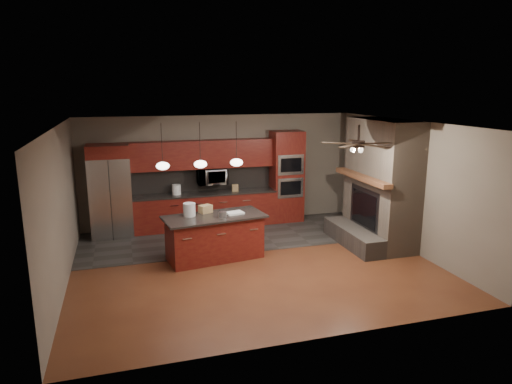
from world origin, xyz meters
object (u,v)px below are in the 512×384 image
object	(u,v)px
counter_box	(235,188)
white_bucket	(189,210)
refrigerator	(110,191)
oven_tower	(287,177)
cardboard_box	(205,209)
counter_bucket	(176,190)
paint_can	(223,214)
paint_tray	(235,213)
microwave	(212,176)
kitchen_island	(215,237)

from	to	relation	value
counter_box	white_bucket	bearing A→B (deg)	-116.74
refrigerator	white_bucket	xyz separation A→B (m)	(1.55, -2.01, -0.04)
oven_tower	cardboard_box	size ratio (longest dim) A/B	9.41
counter_bucket	white_bucket	bearing A→B (deg)	-89.77
paint_can	paint_tray	world-z (taller)	paint_can
microwave	counter_bucket	xyz separation A→B (m)	(-0.90, -0.05, -0.28)
white_bucket	counter_bucket	world-z (taller)	white_bucket
paint_can	counter_box	world-z (taller)	counter_box
white_bucket	cardboard_box	world-z (taller)	white_bucket
kitchen_island	counter_bucket	distance (m)	2.34
counter_bucket	paint_can	bearing A→B (deg)	-74.84
microwave	counter_box	size ratio (longest dim) A/B	4.23
white_bucket	paint_tray	xyz separation A→B (m)	(0.93, -0.09, -0.12)
paint_can	counter_box	xyz separation A→B (m)	(0.83, 2.31, 0.01)
paint_tray	counter_box	world-z (taller)	counter_box
oven_tower	cardboard_box	xyz separation A→B (m)	(-2.51, -1.92, -0.19)
white_bucket	counter_box	distance (m)	2.52
refrigerator	paint_can	bearing A→B (deg)	-46.26
oven_tower	counter_box	xyz separation A→B (m)	(-1.41, -0.04, -0.21)
oven_tower	white_bucket	bearing A→B (deg)	-143.97
oven_tower	refrigerator	xyz separation A→B (m)	(-4.42, -0.07, -0.09)
counter_bucket	paint_tray	bearing A→B (deg)	-66.83
paint_can	cardboard_box	size ratio (longest dim) A/B	0.65
cardboard_box	counter_box	xyz separation A→B (m)	(1.10, 1.88, -0.01)
oven_tower	paint_tray	distance (m)	2.93
paint_can	paint_tray	size ratio (longest dim) A/B	0.47
paint_tray	cardboard_box	size ratio (longest dim) A/B	1.37
microwave	paint_tray	world-z (taller)	microwave
refrigerator	counter_box	bearing A→B (deg)	0.59
cardboard_box	counter_bucket	world-z (taller)	counter_bucket
oven_tower	paint_can	bearing A→B (deg)	-133.52
kitchen_island	white_bucket	xyz separation A→B (m)	(-0.49, 0.12, 0.59)
microwave	oven_tower	bearing A→B (deg)	-1.66
kitchen_island	counter_bucket	bearing A→B (deg)	94.22
oven_tower	refrigerator	world-z (taller)	oven_tower
cardboard_box	counter_bucket	size ratio (longest dim) A/B	1.03
counter_bucket	counter_box	distance (m)	1.47
kitchen_island	white_bucket	distance (m)	0.77
paint_can	white_bucket	bearing A→B (deg)	156.95
microwave	refrigerator	bearing A→B (deg)	-176.93
oven_tower	white_bucket	world-z (taller)	oven_tower
microwave	kitchen_island	size ratio (longest dim) A/B	0.34
microwave	counter_box	world-z (taller)	microwave
kitchen_island	cardboard_box	bearing A→B (deg)	105.28
cardboard_box	counter_box	bearing A→B (deg)	36.01
refrigerator	paint_tray	bearing A→B (deg)	-40.29
microwave	cardboard_box	distance (m)	2.07
microwave	counter_bucket	bearing A→B (deg)	-176.83
microwave	counter_bucket	size ratio (longest dim) A/B	2.98
oven_tower	counter_box	distance (m)	1.42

